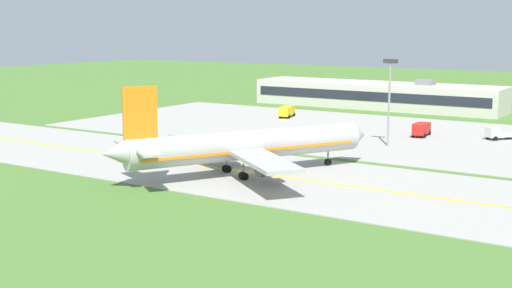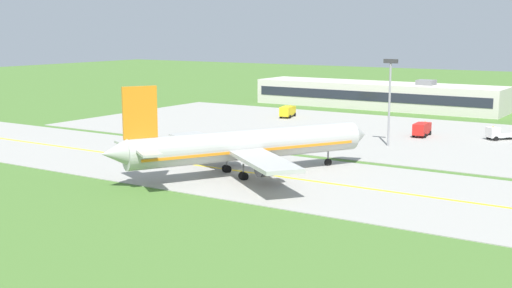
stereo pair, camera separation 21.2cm
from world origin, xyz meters
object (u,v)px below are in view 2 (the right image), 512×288
object	(u,v)px
airplane_lead	(245,145)
service_truck_fuel	(422,129)
service_truck_baggage	(288,111)
apron_light_mast	(390,91)
service_truck_catering	(498,134)

from	to	relation	value
airplane_lead	service_truck_fuel	size ratio (longest dim) A/B	5.88
airplane_lead	service_truck_baggage	xyz separation A→B (m)	(-25.37, 55.07, -2.60)
service_truck_baggage	apron_light_mast	bearing A→B (deg)	-34.77
service_truck_fuel	apron_light_mast	world-z (taller)	apron_light_mast
airplane_lead	service_truck_catering	distance (m)	53.57
airplane_lead	service_truck_catering	xyz separation A→B (m)	(21.73, 48.88, -2.95)
service_truck_baggage	airplane_lead	bearing A→B (deg)	-65.26
airplane_lead	service_truck_fuel	xyz separation A→B (m)	(8.94, 45.23, -2.60)
service_truck_fuel	airplane_lead	bearing A→B (deg)	-101.18
service_truck_catering	apron_light_mast	bearing A→B (deg)	-130.09
service_truck_baggage	service_truck_catering	distance (m)	47.51
airplane_lead	service_truck_catering	world-z (taller)	airplane_lead
service_truck_fuel	service_truck_catering	bearing A→B (deg)	15.92
airplane_lead	apron_light_mast	bearing A→B (deg)	76.62
service_truck_fuel	service_truck_catering	distance (m)	13.31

